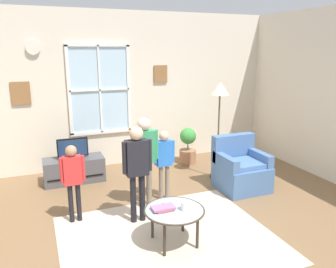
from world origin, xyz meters
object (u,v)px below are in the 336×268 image
Objects in this scene: floor_lamp at (220,98)px; person_black_shirt at (137,163)px; cup at (184,206)px; tv_stand at (74,170)px; book_stack at (163,208)px; armchair at (240,170)px; remote_near_books at (164,206)px; person_blue_shirt at (164,157)px; television at (73,148)px; person_red_shirt at (73,175)px; person_green_shirt at (144,152)px; coffee_table at (174,212)px; potted_plant_by_window at (188,146)px.

person_black_shirt is at bearing -150.72° from floor_lamp.
cup is at bearing -129.82° from floor_lamp.
book_stack is (0.76, -2.40, 0.24)m from tv_stand.
armchair is 2.03m from remote_near_books.
person_blue_shirt is 1.52m from floor_lamp.
tv_stand is 0.40m from television.
cup is 2.45m from floor_lamp.
person_red_shirt is at bearing 137.85° from cup.
person_green_shirt is (0.08, 0.98, 0.39)m from remote_near_books.
tv_stand is 2.87m from armchair.
person_black_shirt is at bearing -138.01° from person_blue_shirt.
cup reaches higher than coffee_table.
book_stack is 1.32m from person_red_shirt.
person_black_shirt is 0.80m from person_blue_shirt.
armchair is 1.18× the size of potted_plant_by_window.
person_blue_shirt is (0.46, 1.15, 0.22)m from book_stack.
television is 0.39× the size of person_green_shirt.
television is 2.48m from remote_near_books.
remote_near_books is 0.19× the size of potted_plant_by_window.
coffee_table is 1.27m from person_blue_shirt.
television is 0.71× the size of coffee_table.
person_red_shirt is (-0.16, -1.46, 0.46)m from tv_stand.
remote_near_books is 0.13× the size of person_blue_shirt.
television reaches higher than book_stack.
person_black_shirt reaches higher than television.
cup is 0.08× the size of person_black_shirt.
person_blue_shirt is at bearing 68.30° from book_stack.
person_red_shirt reaches higher than book_stack.
remote_near_books is at bearing -94.51° from person_green_shirt.
floor_lamp reaches higher than cup.
television is 2.69m from cup.
coffee_table is at bearing -70.21° from tv_stand.
book_stack is 0.25× the size of person_blue_shirt.
person_green_shirt is 1.23× the size of person_blue_shirt.
cup is 1.55m from person_red_shirt.
person_blue_shirt is at bearing 18.28° from person_green_shirt.
remote_near_books is (-0.09, 0.10, 0.04)m from coffee_table.
armchair is at bearing 33.76° from coffee_table.
floor_lamp reaches higher than remote_near_books.
remote_near_books is at bearing -71.38° from tv_stand.
coffee_table is at bearing -105.56° from person_blue_shirt.
television is at bearing 107.55° from book_stack.
book_stack is 0.37× the size of potted_plant_by_window.
person_red_shirt is 2.93m from potted_plant_by_window.
person_green_shirt is (-1.68, -0.03, 0.51)m from armchair.
book_stack is 1.11m from person_green_shirt.
potted_plant_by_window is at bearing 47.10° from person_green_shirt.
remote_near_books is (-0.20, 0.16, -0.04)m from cup.
remote_near_books is at bearing -111.17° from person_blue_shirt.
person_green_shirt is at bearing 5.54° from person_red_shirt.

